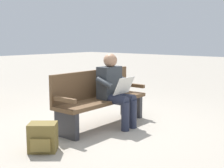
{
  "coord_description": "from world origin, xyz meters",
  "views": [
    {
      "loc": [
        3.59,
        3.3,
        1.41
      ],
      "look_at": [
        -0.05,
        0.15,
        0.7
      ],
      "focal_mm": 49.21,
      "sensor_mm": 36.0,
      "label": 1
    }
  ],
  "objects": [
    {
      "name": "backpack",
      "position": [
        1.34,
        0.2,
        0.18
      ],
      "size": [
        0.42,
        0.43,
        0.36
      ],
      "rotation": [
        0.0,
        0.0,
        5.43
      ],
      "color": "brown",
      "rests_on": "ground"
    },
    {
      "name": "bench_near",
      "position": [
        0.0,
        -0.07,
        0.46
      ],
      "size": [
        1.82,
        0.54,
        0.9
      ],
      "rotation": [
        0.0,
        0.0,
        0.03
      ],
      "color": "brown",
      "rests_on": "ground"
    },
    {
      "name": "ground_plane",
      "position": [
        0.0,
        0.0,
        0.0
      ],
      "size": [
        40.0,
        40.0,
        0.0
      ],
      "primitive_type": "plane",
      "color": "#A89E8E"
    },
    {
      "name": "person_seated",
      "position": [
        -0.11,
        0.16,
        0.63
      ],
      "size": [
        0.58,
        0.58,
        1.18
      ],
      "rotation": [
        0.0,
        0.0,
        0.03
      ],
      "color": "#33383D",
      "rests_on": "ground"
    }
  ]
}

